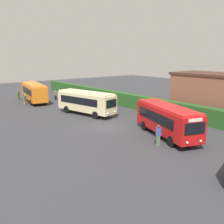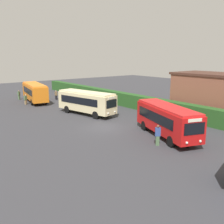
% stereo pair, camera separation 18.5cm
% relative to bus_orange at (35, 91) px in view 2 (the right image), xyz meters
% --- Properties ---
extents(ground_plane, '(108.81, 108.81, 0.00)m').
position_rel_bus_orange_xyz_m(ground_plane, '(20.15, -0.01, -1.82)').
color(ground_plane, '#38383D').
extents(bus_orange, '(9.66, 4.02, 3.15)m').
position_rel_bus_orange_xyz_m(bus_orange, '(0.00, 0.00, 0.00)').
color(bus_orange, orange).
rests_on(bus_orange, ground_plane).
extents(bus_cream, '(9.17, 4.15, 3.12)m').
position_rel_bus_orange_xyz_m(bus_cream, '(13.46, 1.85, -0.02)').
color(bus_cream, beige).
rests_on(bus_cream, ground_plane).
extents(bus_red, '(9.06, 5.21, 3.13)m').
position_rel_bus_orange_xyz_m(bus_red, '(26.53, 2.80, -0.01)').
color(bus_red, red).
rests_on(bus_red, ground_plane).
extents(person_left, '(0.47, 0.51, 1.69)m').
position_rel_bus_orange_xyz_m(person_left, '(-4.06, -1.41, -0.93)').
color(person_left, '#4C6B47').
rests_on(person_left, ground_plane).
extents(person_center, '(0.51, 0.35, 1.68)m').
position_rel_bus_orange_xyz_m(person_center, '(0.12, 3.87, -0.94)').
color(person_center, black).
rests_on(person_center, ground_plane).
extents(person_right, '(0.44, 0.54, 1.65)m').
position_rel_bus_orange_xyz_m(person_right, '(1.36, -2.14, -0.96)').
color(person_right, olive).
rests_on(person_right, ground_plane).
extents(person_far, '(0.49, 0.53, 1.90)m').
position_rel_bus_orange_xyz_m(person_far, '(27.72, 0.22, -0.81)').
color(person_far, '#4C6B47').
rests_on(person_far, ground_plane).
extents(hedge_row, '(66.40, 1.38, 2.05)m').
position_rel_bus_orange_xyz_m(hedge_row, '(20.15, 9.91, -0.79)').
color(hedge_row, '#275521').
rests_on(hedge_row, ground_plane).
extents(traffic_cone, '(0.36, 0.36, 0.60)m').
position_rel_bus_orange_xyz_m(traffic_cone, '(2.45, 5.94, -1.52)').
color(traffic_cone, orange).
rests_on(traffic_cone, ground_plane).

